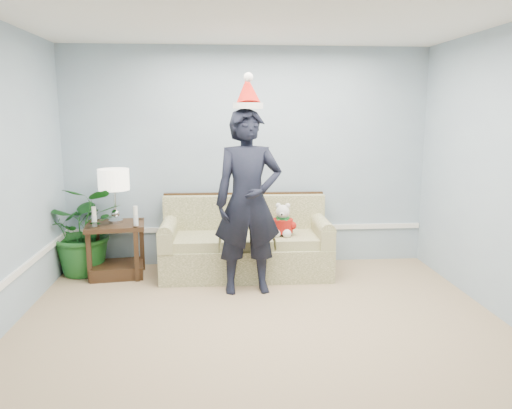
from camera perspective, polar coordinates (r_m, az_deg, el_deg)
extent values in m
cube|color=tan|center=(4.18, 1.31, -16.81)|extent=(4.50, 5.00, 0.02)
cube|color=#96AFBF|center=(6.24, -0.97, 5.37)|extent=(4.50, 0.02, 2.70)
cube|color=#96AFBF|center=(1.36, 12.60, -13.87)|extent=(4.50, 0.02, 2.70)
cube|color=white|center=(6.36, -0.93, -2.75)|extent=(4.48, 0.03, 0.06)
cube|color=#575F2D|center=(5.98, -1.15, -6.20)|extent=(1.99, 0.87, 0.38)
cube|color=#575F2D|center=(5.87, -7.12, -4.14)|extent=(0.59, 0.68, 0.11)
cube|color=#575F2D|center=(5.87, -1.13, -4.05)|extent=(0.59, 0.68, 0.11)
cube|color=#575F2D|center=(5.94, 4.78, -3.92)|extent=(0.59, 0.68, 0.11)
cube|color=#575F2D|center=(6.18, -1.34, -1.34)|extent=(1.98, 0.21, 0.53)
cube|color=#311E0E|center=(6.20, -1.39, 1.17)|extent=(1.98, 0.08, 0.05)
cube|color=#575F2D|center=(5.92, -9.94, -3.52)|extent=(0.18, 0.85, 0.23)
cube|color=#575F2D|center=(6.02, 7.47, -3.21)|extent=(0.18, 0.85, 0.23)
cube|color=#3C2515|center=(6.03, -15.78, -2.34)|extent=(0.72, 0.63, 0.05)
cube|color=#3C2515|center=(6.17, -15.54, -7.18)|extent=(0.65, 0.56, 0.15)
cube|color=#3C2515|center=(5.96, -18.54, -5.53)|extent=(0.06, 0.06, 0.63)
cube|color=#3C2515|center=(5.86, -13.49, -5.56)|extent=(0.06, 0.06, 0.63)
cube|color=#3C2515|center=(6.36, -17.63, -4.49)|extent=(0.06, 0.06, 0.63)
cube|color=#3C2515|center=(6.26, -12.90, -4.49)|extent=(0.06, 0.06, 0.63)
cylinder|color=silver|center=(6.07, -15.72, -1.85)|extent=(0.17, 0.17, 0.03)
sphere|color=silver|center=(6.05, -15.77, -0.98)|extent=(0.10, 0.10, 0.10)
cylinder|color=silver|center=(6.02, -15.84, 0.47)|extent=(0.03, 0.03, 0.35)
cylinder|color=white|center=(5.99, -15.96, 2.76)|extent=(0.35, 0.35, 0.24)
cylinder|color=silver|center=(5.94, -17.99, -1.80)|extent=(0.06, 0.06, 0.12)
cylinder|color=white|center=(5.91, -18.05, -0.73)|extent=(0.05, 0.05, 0.10)
cylinder|color=silver|center=(5.84, -13.57, -1.76)|extent=(0.06, 0.06, 0.12)
cylinder|color=white|center=(5.82, -13.62, -0.67)|extent=(0.05, 0.05, 0.10)
imported|color=#1B5A1F|center=(6.24, -18.90, -2.74)|extent=(1.04, 0.92, 1.08)
imported|color=black|center=(5.24, -0.90, 0.26)|extent=(0.75, 0.52, 1.95)
cylinder|color=silver|center=(5.16, -0.93, 11.22)|extent=(0.34, 0.34, 0.06)
cone|color=#B11912|center=(5.19, -0.95, 12.93)|extent=(0.28, 0.36, 0.36)
sphere|color=silver|center=(5.09, -0.88, 14.34)|extent=(0.09, 0.09, 0.09)
sphere|color=silver|center=(5.85, 3.07, -2.43)|extent=(0.22, 0.22, 0.22)
cylinder|color=#B11912|center=(5.85, 3.07, -2.43)|extent=(0.29, 0.29, 0.16)
cylinder|color=#156027|center=(5.83, 3.08, -1.58)|extent=(0.19, 0.19, 0.03)
sphere|color=silver|center=(5.76, 2.60, -3.34)|extent=(0.10, 0.10, 0.10)
sphere|color=silver|center=(5.77, 3.80, -3.32)|extent=(0.10, 0.10, 0.10)
sphere|color=silver|center=(5.80, 3.10, -0.83)|extent=(0.16, 0.16, 0.16)
sphere|color=black|center=(5.71, 3.22, -1.15)|extent=(0.02, 0.02, 0.02)
sphere|color=silver|center=(5.79, 2.55, -0.14)|extent=(0.06, 0.06, 0.06)
sphere|color=silver|center=(5.81, 3.64, -0.12)|extent=(0.06, 0.06, 0.06)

